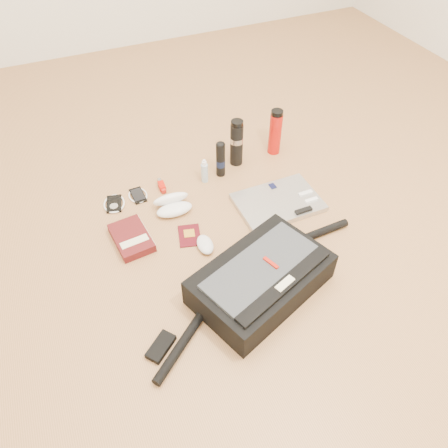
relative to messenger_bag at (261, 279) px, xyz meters
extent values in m
plane|color=#AA7747|center=(0.01, 0.27, -0.06)|extent=(4.00, 4.00, 0.00)
cube|color=black|center=(0.00, 0.00, 0.00)|extent=(0.57, 0.46, 0.12)
cube|color=#303338|center=(0.01, -0.01, 0.06)|extent=(0.49, 0.36, 0.01)
cube|color=black|center=(0.04, -0.10, 0.06)|extent=(0.43, 0.20, 0.02)
cube|color=#EFE6BF|center=(0.04, -0.10, 0.07)|extent=(0.08, 0.05, 0.02)
cube|color=#AB170A|center=(0.04, 0.00, 0.07)|extent=(0.04, 0.07, 0.02)
cylinder|color=black|center=(-0.34, -0.10, -0.05)|extent=(0.26, 0.22, 0.03)
cylinder|color=black|center=(0.33, 0.15, -0.05)|extent=(0.31, 0.05, 0.03)
cube|color=black|center=(-0.41, -0.08, -0.05)|extent=(0.12, 0.11, 0.02)
cube|color=#B5B5B7|center=(0.28, 0.38, -0.05)|extent=(0.37, 0.26, 0.02)
cube|color=black|center=(0.31, 0.48, -0.04)|extent=(0.03, 0.04, 0.00)
cube|color=silver|center=(0.42, 0.37, -0.03)|extent=(0.07, 0.02, 0.01)
cube|color=white|center=(0.42, 0.32, -0.03)|extent=(0.06, 0.02, 0.01)
cube|color=black|center=(0.35, 0.28, -0.03)|extent=(0.08, 0.02, 0.01)
cube|color=#4B1012|center=(-0.37, 0.43, -0.05)|extent=(0.15, 0.22, 0.04)
cube|color=beige|center=(-0.31, 0.44, -0.05)|extent=(0.02, 0.20, 0.03)
cube|color=beige|center=(-0.37, 0.39, -0.03)|extent=(0.12, 0.05, 0.00)
cube|color=#44080F|center=(-0.15, 0.36, -0.06)|extent=(0.12, 0.14, 0.00)
cube|color=gold|center=(-0.14, 0.37, -0.06)|extent=(0.05, 0.05, 0.00)
ellipsoid|color=silver|center=(-0.11, 0.28, -0.05)|extent=(0.07, 0.11, 0.03)
ellipsoid|color=white|center=(-0.16, 0.51, -0.04)|extent=(0.16, 0.09, 0.05)
ellipsoid|color=white|center=(-0.16, 0.56, -0.02)|extent=(0.16, 0.09, 0.09)
ellipsoid|color=black|center=(-0.19, 0.51, -0.04)|extent=(0.04, 0.03, 0.01)
ellipsoid|color=black|center=(-0.13, 0.51, -0.04)|extent=(0.04, 0.03, 0.01)
cylinder|color=black|center=(-0.16, 0.51, -0.03)|extent=(0.02, 0.01, 0.00)
cube|color=black|center=(-0.39, 0.67, -0.06)|extent=(0.09, 0.12, 0.01)
cylinder|color=#ADADB0|center=(-0.39, 0.65, -0.05)|extent=(0.04, 0.04, 0.00)
torus|color=white|center=(-0.39, 0.67, -0.06)|extent=(0.11, 0.11, 0.01)
cube|color=black|center=(-0.28, 0.69, -0.06)|extent=(0.06, 0.11, 0.01)
cube|color=black|center=(-0.28, 0.69, -0.05)|extent=(0.05, 0.08, 0.00)
torus|color=white|center=(-0.28, 0.69, -0.06)|extent=(0.09, 0.09, 0.01)
cube|color=#BB1105|center=(-0.16, 0.70, -0.05)|extent=(0.03, 0.06, 0.03)
cube|color=red|center=(-0.16, 0.66, -0.05)|extent=(0.02, 0.02, 0.02)
cylinder|color=gray|center=(-0.16, 0.73, -0.05)|extent=(0.02, 0.03, 0.02)
cylinder|color=#9EBBCF|center=(0.04, 0.67, -0.02)|extent=(0.04, 0.04, 0.10)
cylinder|color=white|center=(0.04, 0.67, 0.04)|extent=(0.03, 0.03, 0.02)
cylinder|color=white|center=(0.04, 0.67, 0.05)|extent=(0.02, 0.02, 0.01)
cylinder|color=black|center=(0.13, 0.68, 0.02)|extent=(0.06, 0.06, 0.17)
cylinder|color=black|center=(0.13, 0.68, 0.00)|extent=(0.06, 0.06, 0.03)
ellipsoid|color=black|center=(0.13, 0.68, 0.11)|extent=(0.05, 0.05, 0.02)
cylinder|color=black|center=(0.24, 0.73, 0.04)|extent=(0.07, 0.07, 0.22)
cylinder|color=#A9A9AC|center=(0.24, 0.73, 0.07)|extent=(0.07, 0.07, 0.03)
cylinder|color=black|center=(0.24, 0.73, 0.16)|extent=(0.07, 0.07, 0.02)
cylinder|color=#B9140D|center=(0.45, 0.74, 0.04)|extent=(0.06, 0.06, 0.21)
cylinder|color=black|center=(0.45, 0.74, 0.16)|extent=(0.06, 0.06, 0.02)
camera|label=1|loc=(-0.50, -0.83, 1.27)|focal=35.00mm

